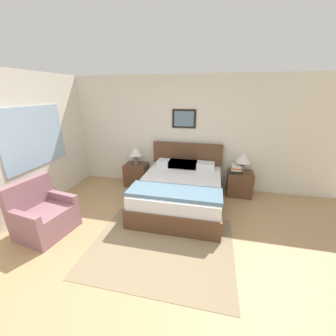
% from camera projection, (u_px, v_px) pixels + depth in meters
% --- Properties ---
extents(ground_plane, '(16.00, 16.00, 0.00)m').
position_uv_depth(ground_plane, '(140.00, 263.00, 2.85)').
color(ground_plane, tan).
extents(wall_back, '(7.35, 0.09, 2.60)m').
position_uv_depth(wall_back, '(176.00, 133.00, 4.89)').
color(wall_back, silver).
rests_on(wall_back, ground_plane).
extents(wall_left, '(0.08, 5.10, 2.60)m').
position_uv_depth(wall_left, '(42.00, 141.00, 4.13)').
color(wall_left, silver).
rests_on(wall_left, ground_plane).
extents(area_rug_main, '(2.16, 1.77, 0.01)m').
position_uv_depth(area_rug_main, '(162.00, 245.00, 3.19)').
color(area_rug_main, '#897556').
rests_on(area_rug_main, ground_plane).
extents(bed, '(1.64, 1.98, 1.11)m').
position_uv_depth(bed, '(180.00, 191.00, 4.22)').
color(bed, brown).
rests_on(bed, ground_plane).
extents(armchair, '(0.81, 0.89, 0.91)m').
position_uv_depth(armchair, '(44.00, 216.00, 3.40)').
color(armchair, '#8E606B').
rests_on(armchair, ground_plane).
extents(nightstand_near_window, '(0.54, 0.46, 0.56)m').
position_uv_depth(nightstand_near_window, '(136.00, 175.00, 5.17)').
color(nightstand_near_window, brown).
rests_on(nightstand_near_window, ground_plane).
extents(nightstand_by_door, '(0.54, 0.46, 0.56)m').
position_uv_depth(nightstand_by_door, '(239.00, 183.00, 4.67)').
color(nightstand_by_door, brown).
rests_on(nightstand_by_door, ground_plane).
extents(table_lamp_near_window, '(0.31, 0.31, 0.45)m').
position_uv_depth(table_lamp_near_window, '(136.00, 151.00, 4.96)').
color(table_lamp_near_window, slate).
rests_on(table_lamp_near_window, nightstand_near_window).
extents(table_lamp_by_door, '(0.31, 0.31, 0.45)m').
position_uv_depth(table_lamp_by_door, '(243.00, 158.00, 4.46)').
color(table_lamp_by_door, slate).
rests_on(table_lamp_by_door, nightstand_by_door).
extents(book_thick_bottom, '(0.25, 0.26, 0.03)m').
position_uv_depth(book_thick_bottom, '(235.00, 172.00, 4.55)').
color(book_thick_bottom, '#232328').
rests_on(book_thick_bottom, nightstand_by_door).
extents(book_hardcover_middle, '(0.22, 0.26, 0.04)m').
position_uv_depth(book_hardcover_middle, '(236.00, 170.00, 4.54)').
color(book_hardcover_middle, '#232328').
rests_on(book_hardcover_middle, book_thick_bottom).
extents(book_novel_upper, '(0.21, 0.25, 0.04)m').
position_uv_depth(book_novel_upper, '(236.00, 169.00, 4.53)').
color(book_novel_upper, beige).
rests_on(book_novel_upper, book_hardcover_middle).
extents(book_slim_near_top, '(0.18, 0.24, 0.03)m').
position_uv_depth(book_slim_near_top, '(236.00, 167.00, 4.52)').
color(book_slim_near_top, '#B7332D').
rests_on(book_slim_near_top, book_novel_upper).
extents(book_paperback_top, '(0.20, 0.28, 0.03)m').
position_uv_depth(book_paperback_top, '(236.00, 166.00, 4.51)').
color(book_paperback_top, silver).
rests_on(book_paperback_top, book_slim_near_top).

